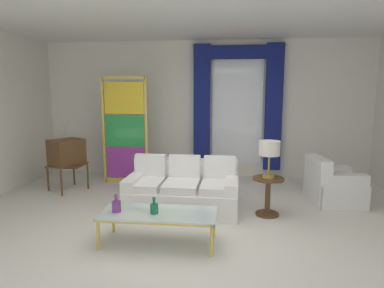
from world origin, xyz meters
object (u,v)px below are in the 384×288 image
Objects in this scene: couch_white_long at (183,191)px; bottle_blue_decanter at (154,208)px; round_side_table at (268,193)px; coffee_table at (158,215)px; vintage_tv at (67,153)px; armchair_white at (331,187)px; stained_glass_divider at (125,133)px; bottle_crystal_tall at (116,206)px; peacock_figurine at (146,177)px; table_lamp_brass at (269,150)px.

bottle_blue_decanter is at bearing -97.77° from couch_white_long.
couch_white_long is 2.99× the size of round_side_table.
coffee_table is at bearing -142.00° from round_side_table.
vintage_tv is 1.50× the size of armchair_white.
couch_white_long is at bearing 83.74° from coffee_table.
stained_glass_divider reaches higher than couch_white_long.
bottle_crystal_tall is 2.33m from round_side_table.
vintage_tv is (-2.37, 0.81, 0.42)m from couch_white_long.
coffee_table is 3.07m from vintage_tv.
coffee_table is 0.66× the size of stained_glass_divider.
peacock_figurine is at bearing 170.93° from armchair_white.
vintage_tv is at bearing 128.79° from bottle_crystal_tall.
peacock_figurine is (-0.76, 2.39, -0.16)m from coffee_table.
bottle_crystal_tall is 0.39× the size of peacock_figurine.
coffee_table is 3.06m from stained_glass_divider.
bottle_blue_decanter is 0.35× the size of peacock_figurine.
couch_white_long is at bearing -18.98° from vintage_tv.
bottle_blue_decanter is 0.35× the size of round_side_table.
stained_glass_divider is at bearing 32.46° from vintage_tv.
vintage_tv reaches higher than round_side_table.
coffee_table is 1.98m from table_lamp_brass.
armchair_white is 1.58× the size of table_lamp_brass.
stained_glass_divider is at bearing 150.44° from table_lamp_brass.
coffee_table is at bearing -144.78° from armchair_white.
peacock_figurine reaches higher than coffee_table.
table_lamp_brass is (1.33, -0.12, 0.72)m from couch_white_long.
bottle_crystal_tall is 0.26× the size of armchair_white.
bottle_blue_decanter reaches higher than round_side_table.
bottle_blue_decanter is 2.01m from table_lamp_brass.
bottle_blue_decanter is 0.37× the size of table_lamp_brass.
bottle_blue_decanter is (-0.18, -1.31, 0.18)m from couch_white_long.
couch_white_long is at bearing -45.74° from stained_glass_divider.
armchair_white is at bearing -9.07° from peacock_figurine.
vintage_tv is at bearing 165.89° from table_lamp_brass.
table_lamp_brass is (3.70, -0.93, 0.30)m from vintage_tv.
table_lamp_brass is (1.47, 1.15, 0.65)m from coffee_table.
couch_white_long is 1.28m from coffee_table.
vintage_tv is (-2.19, 2.13, 0.25)m from bottle_blue_decanter.
bottle_blue_decanter is at bearing -141.68° from round_side_table.
vintage_tv reaches higher than peacock_figurine.
bottle_blue_decanter is at bearing -66.08° from stained_glass_divider.
couch_white_long is 1.34m from bottle_blue_decanter.
vintage_tv is at bearing 136.96° from coffee_table.
vintage_tv is at bearing 177.30° from armchair_white.
bottle_blue_decanter is at bearing -44.17° from vintage_tv.
stained_glass_divider reaches higher than bottle_crystal_tall.
coffee_table is 6.87× the size of bottle_blue_decanter.
armchair_white reaches higher than coffee_table.
stained_glass_divider is (-0.73, 2.74, 0.57)m from bottle_crystal_tall.
stained_glass_divider is at bearing 105.00° from bottle_crystal_tall.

